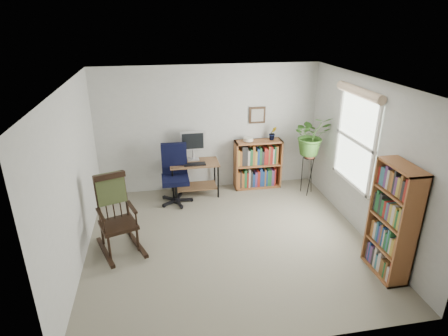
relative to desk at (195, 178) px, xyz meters
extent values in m
cube|color=gray|center=(0.33, -1.70, -0.33)|extent=(4.20, 4.00, 0.00)
cube|color=silver|center=(0.33, -1.70, 2.07)|extent=(4.20, 4.00, 0.00)
cube|color=#BABBB6|center=(0.33, 0.30, 0.87)|extent=(4.20, 0.00, 2.40)
cube|color=#BABBB6|center=(0.33, -3.70, 0.87)|extent=(4.20, 0.00, 2.40)
cube|color=#BABBB6|center=(-1.77, -1.70, 0.87)|extent=(0.00, 4.00, 2.40)
cube|color=#BABBB6|center=(2.43, -1.70, 0.87)|extent=(0.00, 4.00, 2.40)
cube|color=black|center=(0.00, -0.12, 0.34)|extent=(0.40, 0.15, 0.02)
imported|color=#366423|center=(2.13, -0.34, 1.20)|extent=(1.69, 1.88, 1.47)
imported|color=#366423|center=(1.55, 0.13, 0.69)|extent=(0.13, 0.24, 0.11)
camera|label=1|loc=(-0.61, -6.49, 2.91)|focal=30.00mm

